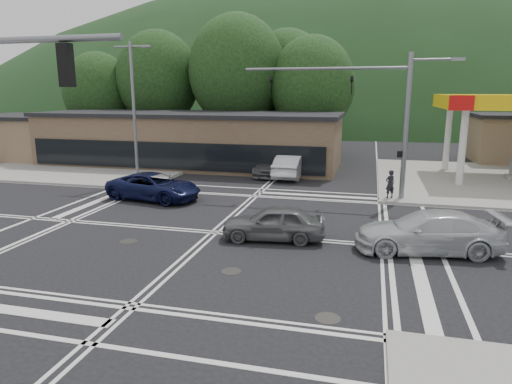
% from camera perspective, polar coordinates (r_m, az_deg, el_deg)
% --- Properties ---
extents(ground, '(120.00, 120.00, 0.00)m').
position_cam_1_polar(ground, '(19.94, -5.22, -5.05)').
color(ground, black).
rests_on(ground, ground).
extents(sidewalk_ne, '(16.00, 16.00, 0.15)m').
position_cam_1_polar(sidewalk_ne, '(34.54, 28.36, 1.14)').
color(sidewalk_ne, gray).
rests_on(sidewalk_ne, ground).
extents(sidewalk_nw, '(16.00, 16.00, 0.15)m').
position_cam_1_polar(sidewalk_nw, '(39.69, -18.68, 3.30)').
color(sidewalk_nw, gray).
rests_on(sidewalk_nw, ground).
extents(commercial_row, '(24.00, 8.00, 4.00)m').
position_cam_1_polar(commercial_row, '(37.97, -8.25, 6.37)').
color(commercial_row, brown).
rests_on(commercial_row, ground).
extents(commercial_nw, '(8.00, 7.00, 3.60)m').
position_cam_1_polar(commercial_nw, '(46.46, -26.93, 6.01)').
color(commercial_nw, '#846B4F').
rests_on(commercial_nw, ground).
extents(hill_north, '(252.00, 126.00, 140.00)m').
position_cam_1_polar(hill_north, '(108.27, 10.87, 9.16)').
color(hill_north, '#1C3618').
rests_on(hill_north, ground).
extents(tree_n_a, '(8.00, 8.00, 11.75)m').
position_cam_1_polar(tree_n_a, '(46.61, -12.14, 13.68)').
color(tree_n_a, '#382619').
rests_on(tree_n_a, ground).
extents(tree_n_b, '(9.00, 9.00, 12.98)m').
position_cam_1_polar(tree_n_b, '(43.73, -2.40, 14.89)').
color(tree_n_b, '#382619').
rests_on(tree_n_b, ground).
extents(tree_n_c, '(7.60, 7.60, 10.87)m').
position_cam_1_polar(tree_n_c, '(42.26, 7.01, 13.12)').
color(tree_n_c, '#382619').
rests_on(tree_n_c, ground).
extents(tree_n_d, '(6.80, 6.80, 9.76)m').
position_cam_1_polar(tree_n_d, '(48.67, -19.09, 11.69)').
color(tree_n_d, '#382619').
rests_on(tree_n_d, ground).
extents(tree_n_e, '(8.40, 8.40, 11.98)m').
position_cam_1_polar(tree_n_e, '(46.68, 3.91, 13.92)').
color(tree_n_e, '#382619').
rests_on(tree_n_e, ground).
extents(streetlight_nw, '(2.50, 0.25, 9.00)m').
position_cam_1_polar(streetlight_nw, '(30.73, -14.94, 10.35)').
color(streetlight_nw, slate).
rests_on(streetlight_nw, ground).
extents(signal_mast_ne, '(11.65, 0.30, 8.00)m').
position_cam_1_polar(signal_mast_ne, '(26.13, 15.62, 10.04)').
color(signal_mast_ne, slate).
rests_on(signal_mast_ne, ground).
extents(car_blue_west, '(5.71, 3.34, 1.49)m').
position_cam_1_polar(car_blue_west, '(26.25, -12.62, 0.68)').
color(car_blue_west, '#0C1136').
rests_on(car_blue_west, ground).
extents(car_grey_center, '(4.37, 2.18, 1.43)m').
position_cam_1_polar(car_grey_center, '(18.76, 2.21, -3.86)').
color(car_grey_center, '#5D5F62').
rests_on(car_grey_center, ground).
extents(car_silver_east, '(5.67, 2.94, 1.57)m').
position_cam_1_polar(car_silver_east, '(18.51, 20.68, -4.68)').
color(car_silver_east, silver).
rests_on(car_silver_east, ground).
extents(car_queue_a, '(1.86, 5.02, 1.64)m').
position_cam_1_polar(car_queue_a, '(32.29, 4.37, 3.27)').
color(car_queue_a, silver).
rests_on(car_queue_a, ground).
extents(car_queue_b, '(1.96, 4.32, 1.44)m').
position_cam_1_polar(car_queue_b, '(35.42, 7.89, 3.85)').
color(car_queue_b, silver).
rests_on(car_queue_b, ground).
extents(car_northbound, '(2.19, 5.13, 1.48)m').
position_cam_1_polar(car_northbound, '(33.17, 2.00, 3.40)').
color(car_northbound, '#535557').
rests_on(car_northbound, ground).
extents(pedestrian, '(0.69, 0.63, 1.57)m').
position_cam_1_polar(pedestrian, '(26.41, 16.41, 0.96)').
color(pedestrian, black).
rests_on(pedestrian, sidewalk_ne).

